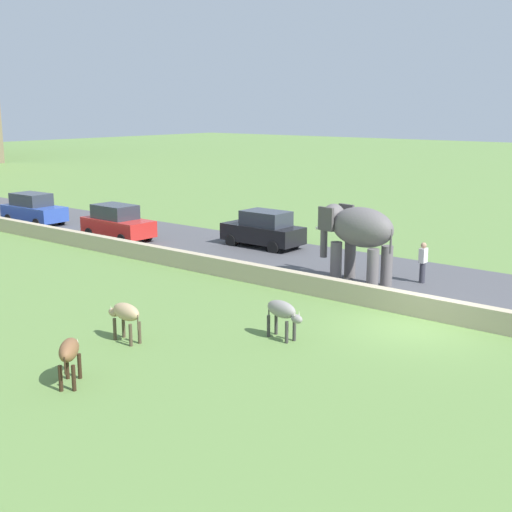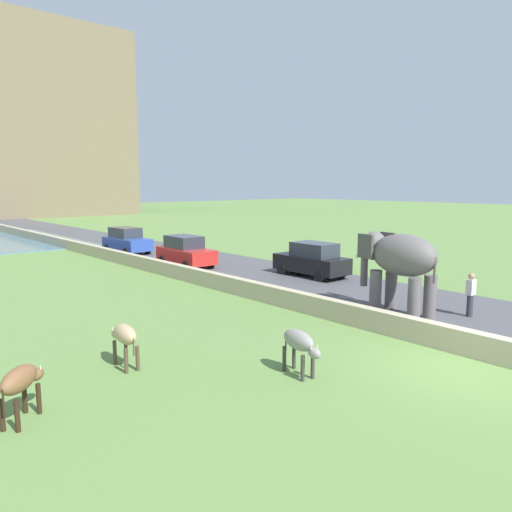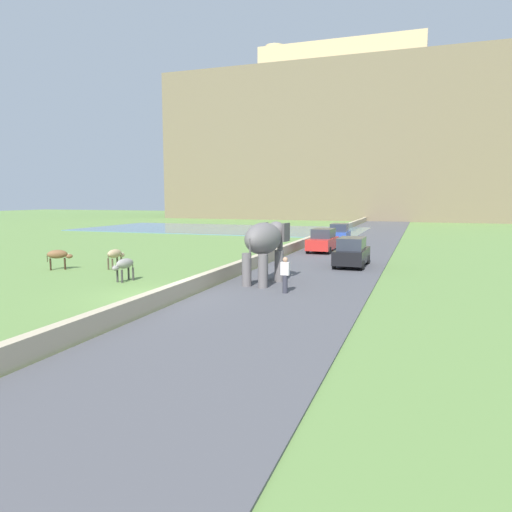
# 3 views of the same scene
# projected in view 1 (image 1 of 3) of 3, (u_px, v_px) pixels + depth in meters

# --- Properties ---
(ground_plane) EXTENTS (220.00, 220.00, 0.00)m
(ground_plane) POSITION_uv_depth(u_px,v_px,m) (413.00, 328.00, 21.10)
(ground_plane) COLOR #608442
(road_surface) EXTENTS (7.00, 120.00, 0.06)m
(road_surface) POSITION_uv_depth(u_px,v_px,m) (117.00, 231.00, 37.18)
(road_surface) COLOR #4C4C51
(road_surface) RESTS_ON ground
(barrier_wall) EXTENTS (0.40, 110.00, 0.72)m
(barrier_wall) POSITION_uv_depth(u_px,v_px,m) (82.00, 240.00, 33.00)
(barrier_wall) COLOR tan
(barrier_wall) RESTS_ON ground
(elephant) EXTENTS (1.77, 3.56, 2.99)m
(elephant) POSITION_uv_depth(u_px,v_px,m) (357.00, 232.00, 25.81)
(elephant) COLOR #605B5B
(elephant) RESTS_ON ground
(person_beside_elephant) EXTENTS (0.36, 0.22, 1.63)m
(person_beside_elephant) POSITION_uv_depth(u_px,v_px,m) (423.00, 262.00, 26.02)
(person_beside_elephant) COLOR #33333D
(person_beside_elephant) RESTS_ON ground
(car_red) EXTENTS (1.87, 4.04, 1.80)m
(car_red) POSITION_uv_depth(u_px,v_px,m) (117.00, 223.00, 34.59)
(car_red) COLOR red
(car_red) RESTS_ON ground
(car_blue) EXTENTS (1.95, 4.08, 1.80)m
(car_blue) POSITION_uv_depth(u_px,v_px,m) (33.00, 209.00, 39.10)
(car_blue) COLOR #2D4CA8
(car_blue) RESTS_ON ground
(car_black) EXTENTS (1.83, 4.02, 1.80)m
(car_black) POSITION_uv_depth(u_px,v_px,m) (264.00, 229.00, 32.72)
(car_black) COLOR black
(car_black) RESTS_ON ground
(cow_grey) EXTENTS (0.62, 1.42, 1.15)m
(cow_grey) POSITION_uv_depth(u_px,v_px,m) (283.00, 312.00, 19.89)
(cow_grey) COLOR gray
(cow_grey) RESTS_ON ground
(cow_tan) EXTENTS (0.53, 1.41, 1.15)m
(cow_tan) POSITION_uv_depth(u_px,v_px,m) (125.00, 314.00, 19.71)
(cow_tan) COLOR tan
(cow_tan) RESTS_ON ground
(cow_brown) EXTENTS (1.24, 1.19, 1.15)m
(cow_brown) POSITION_uv_depth(u_px,v_px,m) (69.00, 352.00, 16.66)
(cow_brown) COLOR brown
(cow_brown) RESTS_ON ground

